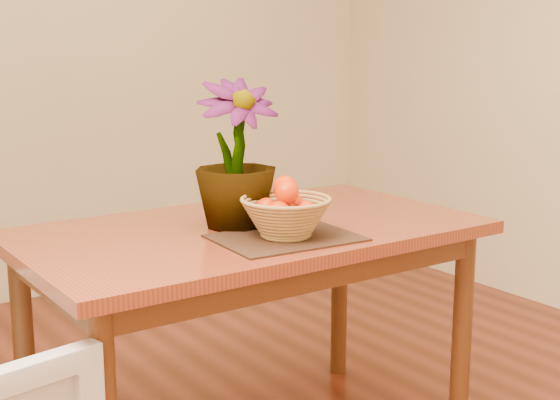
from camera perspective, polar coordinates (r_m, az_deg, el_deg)
wall_back at (r=4.12m, az=-17.33°, el=11.57°), size 4.00×0.02×2.70m
table at (r=2.42m, az=-2.19°, el=-3.92°), size 1.40×0.80×0.75m
placemat at (r=2.24m, az=0.43°, el=-2.78°), size 0.42×0.32×0.01m
wicker_basket at (r=2.23m, az=0.43°, el=-1.39°), size 0.26×0.26×0.11m
orange_pile at (r=2.22m, az=0.43°, el=-0.28°), size 0.17×0.16×0.13m
potted_plant at (r=2.35m, az=-3.24°, el=3.37°), size 0.29×0.29×0.45m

